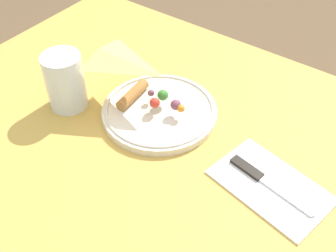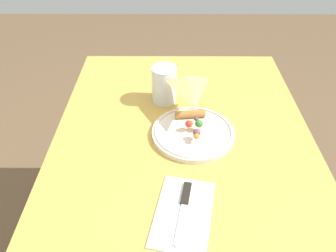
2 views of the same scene
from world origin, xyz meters
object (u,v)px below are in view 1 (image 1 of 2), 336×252
dining_table (177,169)px  milk_glass (65,82)px  napkin_folded (271,186)px  plate_pizza (160,110)px  butter_knife (267,182)px

dining_table → milk_glass: milk_glass is taller
dining_table → milk_glass: 0.31m
milk_glass → napkin_folded: 0.47m
plate_pizza → butter_knife: 0.28m
dining_table → butter_knife: butter_knife is taller
dining_table → butter_knife: (0.20, -0.01, 0.11)m
plate_pizza → butter_knife: (0.27, -0.04, -0.01)m
milk_glass → dining_table: bearing=13.3°
dining_table → plate_pizza: bearing=156.5°
napkin_folded → butter_knife: butter_knife is taller
milk_glass → butter_knife: 0.46m
plate_pizza → butter_knife: plate_pizza is taller
butter_knife → napkin_folded: bearing=-0.0°
plate_pizza → napkin_folded: size_ratio=1.07×
plate_pizza → dining_table: bearing=-23.5°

